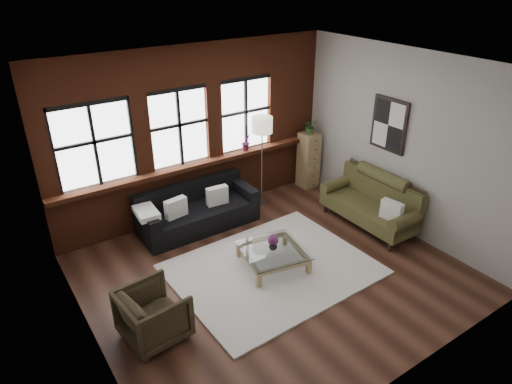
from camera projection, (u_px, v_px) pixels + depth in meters
floor at (272, 272)px, 7.24m from camera, size 5.50×5.50×0.00m
ceiling at (276, 68)px, 5.79m from camera, size 5.50×5.50×0.00m
wall_back at (193, 133)px, 8.36m from camera, size 5.50×0.00×5.50m
wall_front at (418, 269)px, 4.67m from camera, size 5.50×0.00×5.50m
wall_left at (77, 241)px, 5.14m from camera, size 0.00×5.00×5.00m
wall_right at (402, 143)px, 7.89m from camera, size 0.00×5.00×5.00m
brick_backwall at (195, 134)px, 8.31m from camera, size 5.50×0.12×3.20m
sill_ledge at (199, 163)px, 8.50m from camera, size 5.50×0.30×0.08m
window_left at (94, 146)px, 7.35m from camera, size 1.38×0.10×1.50m
window_mid at (179, 129)px, 8.10m from camera, size 1.38×0.10×1.50m
window_right at (245, 115)px, 8.80m from camera, size 1.38×0.10×1.50m
wall_poster at (389, 125)px, 7.98m from camera, size 0.05×0.74×0.94m
shag_rug at (272, 269)px, 7.29m from camera, size 3.09×2.46×0.03m
dark_sofa at (198, 208)px, 8.31m from camera, size 2.17×0.88×0.78m
pillow_a at (176, 208)px, 7.92m from camera, size 0.42×0.20×0.34m
pillow_b at (217, 196)px, 8.33m from camera, size 0.41×0.18×0.34m
vintage_settee at (369, 202)px, 8.29m from camera, size 0.84×1.89×1.01m
pillow_settee at (392, 211)px, 7.78m from camera, size 0.20×0.40×0.34m
armchair at (154, 314)px, 5.86m from camera, size 0.87×0.85×0.72m
coffee_table at (273, 258)px, 7.32m from camera, size 1.14×1.14×0.33m
vase at (273, 246)px, 7.22m from camera, size 0.14×0.14×0.14m
flowers at (273, 240)px, 7.17m from camera, size 0.17×0.17×0.17m
drawer_chest at (308, 160)px, 9.75m from camera, size 0.37×0.37×1.21m
potted_plant_top at (310, 126)px, 9.41m from camera, size 0.32×0.28×0.31m
floor_lamp at (262, 158)px, 8.89m from camera, size 0.40×0.40×1.95m
sill_plant at (246, 142)px, 8.90m from camera, size 0.21×0.18×0.35m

